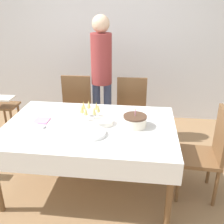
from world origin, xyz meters
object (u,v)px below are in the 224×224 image
Objects in this scene: birthday_cake at (135,121)px; champagne_tray at (90,112)px; dining_chair_far_right at (131,111)px; dining_chair_right_end at (207,150)px; high_chair at (6,111)px; person_standing at (101,68)px; plate_stack_main at (91,133)px; plate_stack_dessert at (103,122)px; dining_chair_far_left at (75,108)px.

birthday_cake is 0.49m from champagne_tray.
dining_chair_far_right is 1.21m from dining_chair_right_end.
dining_chair_far_right reaches higher than high_chair.
dining_chair_far_right is 0.71m from person_standing.
champagne_tray reaches higher than high_chair.
dining_chair_far_right is 3.52× the size of plate_stack_main.
dining_chair_right_end is 0.55× the size of person_standing.
dining_chair_far_right reaches higher than plate_stack_main.
high_chair is (-1.31, -0.29, -0.58)m from person_standing.
person_standing is (-0.03, 0.94, 0.24)m from champagne_tray.
birthday_cake is 0.75× the size of champagne_tray.
dining_chair_right_end is at bearing -2.96° from birthday_cake.
champagne_tray reaches higher than plate_stack_dessert.
champagne_tray is at bearing -117.76° from dining_chair_far_right.
champagne_tray is at bearing 149.32° from plate_stack_dessert.
dining_chair_far_left is at bearing 115.87° from champagne_tray.
high_chair is (-1.81, 0.76, -0.31)m from birthday_cake.
dining_chair_right_end is 1.17m from plate_stack_main.
dining_chair_far_left is at bearing 121.55° from plate_stack_dessert.
champagne_tray is (-1.21, 0.15, 0.29)m from dining_chair_right_end.
dining_chair_right_end is 4.06× the size of birthday_cake.
birthday_cake is at bearing -2.78° from plate_stack_dessert.
plate_stack_main is (-0.40, -0.23, -0.04)m from birthday_cake.
dining_chair_far_right reaches higher than plate_stack_dessert.
birthday_cake reaches higher than champagne_tray.
plate_stack_main is (-0.32, -1.10, 0.22)m from dining_chair_far_right.
plate_stack_dessert is at bearing 177.22° from birthday_cake.
dining_chair_right_end is at bearing 9.88° from plate_stack_main.
person_standing reaches higher than dining_chair_far_right.
person_standing reaches higher than plate_stack_dessert.
birthday_cake is (0.08, -0.87, 0.26)m from dining_chair_far_right.
dining_chair_far_left reaches higher than plate_stack_main.
person_standing reaches higher than high_chair.
champagne_tray is at bearing 173.15° from dining_chair_right_end.
high_chair is (-1.49, 0.75, -0.27)m from plate_stack_dessert.
dining_chair_far_right and dining_chair_right_end have the same top height.
plate_stack_dessert is (0.08, 0.25, 0.01)m from plate_stack_main.
dining_chair_right_end is 3.07× the size of champagne_tray.
dining_chair_far_left is at bearing 112.13° from plate_stack_main.
dining_chair_right_end is at bearing -48.29° from dining_chair_far_right.
champagne_tray is 0.18× the size of person_standing.
person_standing is (-0.50, 1.05, 0.27)m from birthday_cake.
plate_stack_main is at bearing -67.87° from dining_chair_far_left.
dining_chair_right_end reaches higher than plate_stack_dessert.
champagne_tray is 1.15× the size of plate_stack_main.
person_standing is at bearing 27.89° from dining_chair_far_left.
plate_stack_main reaches higher than high_chair.
plate_stack_main is at bearing -106.24° from dining_chair_far_right.
plate_stack_dessert is at bearing -106.11° from dining_chair_far_right.
birthday_cake is (0.85, -0.87, 0.26)m from dining_chair_far_left.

